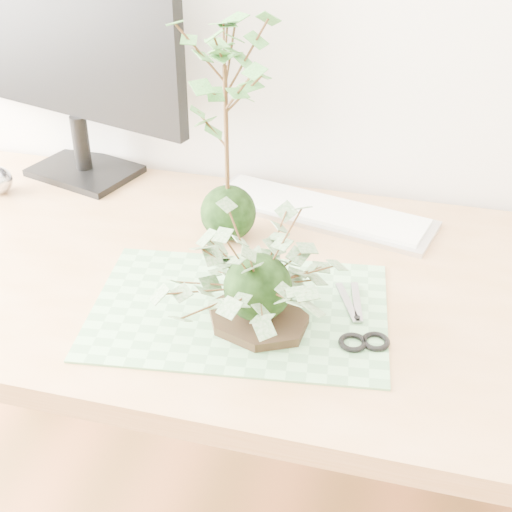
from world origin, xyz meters
name	(u,v)px	position (x,y,z in m)	size (l,w,h in m)	color
desk	(275,320)	(0.01, 1.23, 0.65)	(1.60, 0.70, 0.74)	tan
cutting_mat	(239,310)	(-0.02, 1.13, 0.74)	(0.47, 0.31, 0.00)	#5B925D
stone_dish	(258,319)	(0.01, 1.10, 0.75)	(0.17, 0.17, 0.01)	black
ivy_kokedama	(258,260)	(0.01, 1.10, 0.86)	(0.34, 0.34, 0.21)	black
maple_kokedama	(225,81)	(-0.11, 1.34, 1.04)	(0.23, 0.23, 0.43)	black
keyboard	(321,211)	(0.04, 1.47, 0.75)	(0.47, 0.23, 0.02)	#BDBDBE
monitor	(70,47)	(-0.49, 1.53, 1.01)	(0.53, 0.21, 0.48)	black
scissors	(356,332)	(0.16, 1.11, 0.75)	(0.09, 0.18, 0.01)	gray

